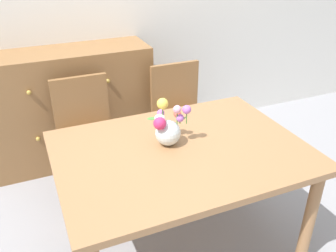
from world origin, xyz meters
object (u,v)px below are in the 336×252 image
Objects in this scene: chair_left at (86,128)px; dresser at (69,107)px; flower_vase at (168,127)px; chair_right at (180,111)px; dining_table at (181,162)px.

dresser is at bearing -84.03° from chair_left.
chair_left is 0.47m from dresser.
dresser is at bearing 107.35° from flower_vase.
chair_right is 0.96m from dresser.
dresser reaches higher than chair_left.
flower_vase is (-0.44, -0.78, 0.32)m from chair_right.
dresser is (-0.44, 1.33, -0.14)m from dining_table.
flower_vase is at bearing 60.39° from chair_right.
chair_left is 3.31× the size of flower_vase.
chair_right is 3.31× the size of flower_vase.
flower_vase is (0.34, -0.78, 0.32)m from chair_left.
chair_right is at bearing -180.00° from chair_left.
chair_left and chair_right have the same top height.
chair_left is at bearing 114.45° from dining_table.
dining_table is 0.96m from chair_right.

